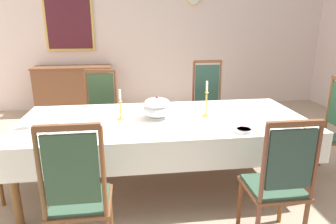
{
  "coord_description": "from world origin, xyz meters",
  "views": [
    {
      "loc": [
        -0.34,
        -2.99,
        1.72
      ],
      "look_at": [
        0.05,
        -0.02,
        0.81
      ],
      "focal_mm": 31.98,
      "sensor_mm": 36.0,
      "label": 1
    }
  ],
  "objects_px": {
    "chair_north_b": "(208,105)",
    "candlestick_east": "(206,102)",
    "spoon_secondary": "(302,126)",
    "sideboard": "(74,90)",
    "spoon_primary": "(253,130)",
    "dining_table": "(164,125)",
    "soup_tureen": "(157,108)",
    "chair_south_a": "(78,194)",
    "candlestick_west": "(120,108)",
    "bowl_near_right": "(293,126)",
    "chair_south_b": "(278,182)",
    "bowl_far_left": "(74,136)",
    "bowl_near_left": "(244,130)",
    "chair_north_a": "(102,111)",
    "framed_painting": "(69,23)",
    "chair_head_east": "(327,128)"
  },
  "relations": [
    {
      "from": "chair_south_a",
      "to": "chair_north_a",
      "type": "relative_size",
      "value": 1.02
    },
    {
      "from": "candlestick_east",
      "to": "dining_table",
      "type": "bearing_deg",
      "value": 180.0
    },
    {
      "from": "chair_south_a",
      "to": "candlestick_west",
      "type": "relative_size",
      "value": 3.61
    },
    {
      "from": "spoon_primary",
      "to": "spoon_secondary",
      "type": "bearing_deg",
      "value": -1.9
    },
    {
      "from": "bowl_near_right",
      "to": "sideboard",
      "type": "distance_m",
      "value": 4.27
    },
    {
      "from": "chair_south_b",
      "to": "spoon_secondary",
      "type": "distance_m",
      "value": 0.81
    },
    {
      "from": "dining_table",
      "to": "bowl_near_left",
      "type": "relative_size",
      "value": 18.94
    },
    {
      "from": "chair_south_a",
      "to": "chair_south_b",
      "type": "relative_size",
      "value": 1.04
    },
    {
      "from": "dining_table",
      "to": "chair_south_b",
      "type": "height_order",
      "value": "chair_south_b"
    },
    {
      "from": "spoon_secondary",
      "to": "spoon_primary",
      "type": "bearing_deg",
      "value": -177.97
    },
    {
      "from": "spoon_secondary",
      "to": "sideboard",
      "type": "bearing_deg",
      "value": 124.65
    },
    {
      "from": "chair_north_b",
      "to": "candlestick_west",
      "type": "xyz_separation_m",
      "value": [
        -1.19,
        -1.03,
        0.29
      ]
    },
    {
      "from": "dining_table",
      "to": "sideboard",
      "type": "bearing_deg",
      "value": 115.62
    },
    {
      "from": "soup_tureen",
      "to": "bowl_near_right",
      "type": "distance_m",
      "value": 1.31
    },
    {
      "from": "chair_north_b",
      "to": "soup_tureen",
      "type": "relative_size",
      "value": 4.06
    },
    {
      "from": "dining_table",
      "to": "bowl_near_right",
      "type": "bearing_deg",
      "value": -21.52
    },
    {
      "from": "bowl_near_right",
      "to": "framed_painting",
      "type": "height_order",
      "value": "framed_painting"
    },
    {
      "from": "chair_south_a",
      "to": "dining_table",
      "type": "bearing_deg",
      "value": 54.73
    },
    {
      "from": "candlestick_west",
      "to": "spoon_secondary",
      "type": "relative_size",
      "value": 1.76
    },
    {
      "from": "candlestick_west",
      "to": "framed_painting",
      "type": "distance_m",
      "value": 3.44
    },
    {
      "from": "candlestick_west",
      "to": "candlestick_east",
      "type": "xyz_separation_m",
      "value": [
        0.88,
        0.0,
        0.03
      ]
    },
    {
      "from": "chair_north_b",
      "to": "candlestick_west",
      "type": "height_order",
      "value": "chair_north_b"
    },
    {
      "from": "sideboard",
      "to": "candlestick_west",
      "type": "bearing_deg",
      "value": 108.25
    },
    {
      "from": "chair_south_b",
      "to": "bowl_far_left",
      "type": "bearing_deg",
      "value": 160.6
    },
    {
      "from": "chair_south_a",
      "to": "soup_tureen",
      "type": "bearing_deg",
      "value": 57.52
    },
    {
      "from": "chair_south_a",
      "to": "spoon_primary",
      "type": "relative_size",
      "value": 6.37
    },
    {
      "from": "dining_table",
      "to": "candlestick_east",
      "type": "distance_m",
      "value": 0.49
    },
    {
      "from": "bowl_near_left",
      "to": "dining_table",
      "type": "bearing_deg",
      "value": 142.39
    },
    {
      "from": "spoon_primary",
      "to": "chair_north_b",
      "type": "bearing_deg",
      "value": 82.73
    },
    {
      "from": "dining_table",
      "to": "candlestick_west",
      "type": "distance_m",
      "value": 0.48
    },
    {
      "from": "bowl_near_right",
      "to": "spoon_primary",
      "type": "bearing_deg",
      "value": -176.44
    },
    {
      "from": "candlestick_east",
      "to": "sideboard",
      "type": "bearing_deg",
      "value": 122.18
    },
    {
      "from": "soup_tureen",
      "to": "bowl_near_left",
      "type": "relative_size",
      "value": 1.96
    },
    {
      "from": "chair_head_east",
      "to": "spoon_secondary",
      "type": "xyz_separation_m",
      "value": [
        -0.59,
        -0.43,
        0.2
      ]
    },
    {
      "from": "candlestick_west",
      "to": "sideboard",
      "type": "xyz_separation_m",
      "value": [
        -0.97,
        2.94,
        -0.44
      ]
    },
    {
      "from": "chair_north_a",
      "to": "chair_head_east",
      "type": "distance_m",
      "value": 2.77
    },
    {
      "from": "chair_north_b",
      "to": "candlestick_east",
      "type": "bearing_deg",
      "value": 73.3
    },
    {
      "from": "candlestick_east",
      "to": "framed_painting",
      "type": "distance_m",
      "value": 3.78
    },
    {
      "from": "chair_north_a",
      "to": "candlestick_west",
      "type": "relative_size",
      "value": 3.55
    },
    {
      "from": "spoon_primary",
      "to": "dining_table",
      "type": "bearing_deg",
      "value": 140.0
    },
    {
      "from": "chair_head_east",
      "to": "candlestick_east",
      "type": "distance_m",
      "value": 1.45
    },
    {
      "from": "framed_painting",
      "to": "dining_table",
      "type": "bearing_deg",
      "value": -65.9
    },
    {
      "from": "chair_north_a",
      "to": "spoon_primary",
      "type": "distance_m",
      "value": 2.13
    },
    {
      "from": "dining_table",
      "to": "bowl_near_left",
      "type": "height_order",
      "value": "bowl_near_left"
    },
    {
      "from": "chair_south_b",
      "to": "sideboard",
      "type": "distance_m",
      "value": 4.52
    },
    {
      "from": "spoon_primary",
      "to": "chair_south_b",
      "type": "bearing_deg",
      "value": -98.94
    },
    {
      "from": "chair_north_a",
      "to": "bowl_near_left",
      "type": "distance_m",
      "value": 2.08
    },
    {
      "from": "bowl_near_left",
      "to": "bowl_far_left",
      "type": "height_order",
      "value": "bowl_far_left"
    },
    {
      "from": "soup_tureen",
      "to": "sideboard",
      "type": "height_order",
      "value": "soup_tureen"
    },
    {
      "from": "chair_south_a",
      "to": "bowl_near_right",
      "type": "height_order",
      "value": "chair_south_a"
    }
  ]
}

